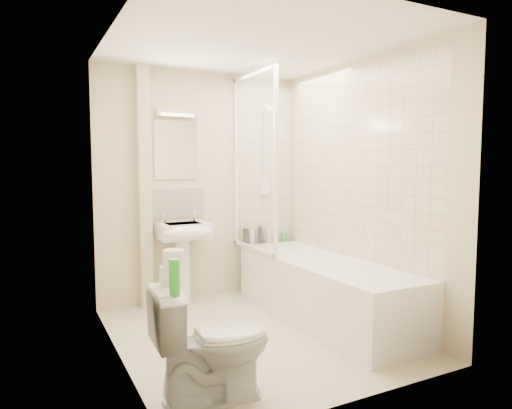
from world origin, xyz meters
TOP-DOWN VIEW (x-y plane):
  - floor at (0.00, 0.00)m, footprint 2.50×2.50m
  - wall_back at (0.00, 1.25)m, footprint 2.20×0.02m
  - wall_left at (-1.10, 0.00)m, footprint 0.02×2.50m
  - wall_right at (1.10, 0.00)m, footprint 0.02×2.50m
  - ceiling at (0.00, 0.00)m, footprint 2.20×2.50m
  - tile_back at (0.75, 1.24)m, footprint 0.70×0.01m
  - tile_right at (1.09, 0.05)m, footprint 0.01×2.10m
  - pipe_boxing at (-0.62, 1.19)m, footprint 0.12×0.12m
  - splashback at (-0.27, 1.24)m, footprint 0.60×0.02m
  - mirror at (-0.27, 1.24)m, footprint 0.46×0.01m
  - strip_light at (-0.27, 1.22)m, footprint 0.42×0.07m
  - bathtub at (0.75, 0.05)m, footprint 0.70×2.10m
  - shower_screen at (0.40, 0.80)m, footprint 0.04×0.92m
  - shower_fixture at (0.75, 1.19)m, footprint 0.10×0.16m
  - pedestal_sink at (-0.27, 1.01)m, footprint 0.50×0.47m
  - bottle_black_a at (0.49, 1.16)m, footprint 0.07×0.07m
  - bottle_white_a at (0.56, 1.16)m, footprint 0.05×0.05m
  - bottle_black_b at (0.66, 1.16)m, footprint 0.05×0.05m
  - bottle_blue at (0.69, 1.16)m, footprint 0.05×0.05m
  - bottle_cream at (0.78, 1.16)m, footprint 0.07×0.07m
  - bottle_white_b at (0.86, 1.16)m, footprint 0.06×0.06m
  - bottle_green at (0.98, 1.16)m, footprint 0.07×0.07m
  - toilet at (-0.72, -0.85)m, footprint 0.47×0.75m
  - toilet_roll_lower at (-0.95, -0.75)m, footprint 0.10×0.10m
  - toilet_roll_upper at (-0.93, -0.78)m, footprint 0.12×0.12m
  - green_bottle at (-0.99, -0.98)m, footprint 0.06×0.06m

SIDE VIEW (x-z plane):
  - floor at x=0.00m, z-range 0.00..0.00m
  - bathtub at x=0.75m, z-range 0.01..0.56m
  - toilet at x=-0.72m, z-range 0.00..0.72m
  - bottle_green at x=0.98m, z-range 0.55..0.64m
  - bottle_white_b at x=0.86m, z-range 0.55..0.67m
  - bottle_blue at x=0.69m, z-range 0.55..0.69m
  - bottle_white_a at x=0.56m, z-range 0.55..0.70m
  - bottle_cream at x=0.78m, z-range 0.55..0.72m
  - bottle_black_a at x=0.49m, z-range 0.55..0.72m
  - bottle_black_b at x=0.66m, z-range 0.55..0.74m
  - pedestal_sink at x=-0.27m, z-range 0.19..1.15m
  - toilet_roll_lower at x=-0.95m, z-range 0.72..0.83m
  - green_bottle at x=-0.99m, z-range 0.72..0.92m
  - toilet_roll_upper at x=-0.93m, z-range 0.83..0.93m
  - splashback at x=-0.27m, z-range 0.88..1.18m
  - wall_back at x=0.00m, z-range 0.00..2.40m
  - wall_left at x=-1.10m, z-range 0.00..2.40m
  - wall_right at x=1.10m, z-range 0.00..2.40m
  - pipe_boxing at x=-0.62m, z-range 0.00..2.40m
  - tile_back at x=0.75m, z-range 0.55..2.30m
  - tile_right at x=1.09m, z-range 0.55..2.30m
  - shower_screen at x=0.40m, z-range 0.55..2.35m
  - shower_fixture at x=0.75m, z-range 1.05..2.04m
  - mirror at x=-0.27m, z-range 1.28..1.88m
  - strip_light at x=-0.27m, z-range 1.92..1.98m
  - ceiling at x=0.00m, z-range 2.39..2.41m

